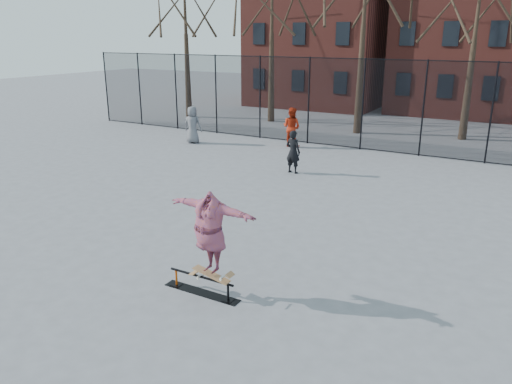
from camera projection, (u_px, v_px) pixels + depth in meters
The scene contains 9 objects.
ground at pixel (232, 267), 11.14m from camera, with size 100.00×100.00×0.00m, color slate.
skate_rail at pixel (202, 286), 9.98m from camera, with size 1.71×0.26×0.38m.
skateboard at pixel (212, 276), 9.78m from camera, with size 0.87×0.21×0.10m, color #A76D43, non-canonical shape.
skater at pixel (210, 236), 9.52m from camera, with size 1.99×0.54×1.62m, color #533585.
bystander_grey at pixel (193, 125), 23.60m from camera, with size 0.85×0.55×1.74m, color slate.
bystander_black at pixel (293, 152), 18.48m from camera, with size 0.59×0.39×1.61m, color black.
bystander_red at pixel (292, 127), 22.87m from camera, with size 0.87×0.68×1.80m, color #A6240E.
fence at pixel (394, 106), 21.28m from camera, with size 34.03×0.07×4.00m.
rowhouses at pixel (469, 15), 30.47m from camera, with size 29.00×7.00×13.00m.
Camera 1 is at (5.50, -8.51, 4.96)m, focal length 35.00 mm.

